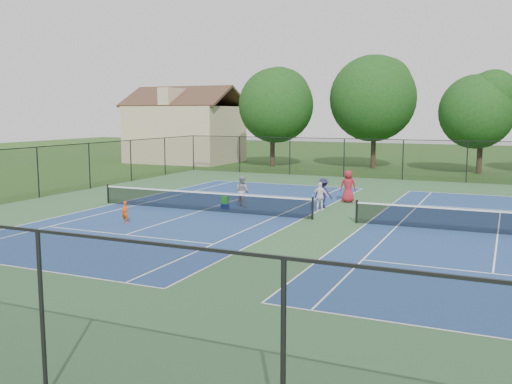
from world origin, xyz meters
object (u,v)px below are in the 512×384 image
at_px(clapboard_house, 185,131).
at_px(instructor, 242,191).
at_px(child_player, 125,212).
at_px(bystander_a, 320,197).
at_px(tree_back_b, 375,94).
at_px(tree_back_c, 482,107).
at_px(bystander_c, 348,186).
at_px(ball_hopper, 225,200).
at_px(bystander_b, 323,193).
at_px(tree_back_a, 273,101).
at_px(ball_crate, 225,206).

bearing_deg(clapboard_house, instructor, -52.93).
xyz_separation_m(child_player, bystander_a, (7.07, 6.78, 0.24)).
height_order(tree_back_b, tree_back_c, tree_back_b).
xyz_separation_m(child_player, bystander_c, (7.62, 10.13, 0.40)).
bearing_deg(instructor, tree_back_c, -93.58).
relative_size(instructor, ball_hopper, 4.24).
relative_size(instructor, bystander_b, 1.05).
height_order(tree_back_c, child_player, tree_back_c).
distance_m(tree_back_c, bystander_c, 20.63).
bearing_deg(tree_back_a, tree_back_b, 12.53).
xyz_separation_m(tree_back_c, bystander_b, (-6.59, -21.61, -4.69)).
relative_size(tree_back_a, ball_crate, 24.40).
height_order(ball_crate, ball_hopper, ball_hopper).
xyz_separation_m(bystander_c, ball_hopper, (-5.29, -4.76, -0.43)).
height_order(child_player, bystander_c, bystander_c).
xyz_separation_m(instructor, ball_crate, (-0.46, -1.13, -0.68)).
height_order(tree_back_b, bystander_a, tree_back_b).
relative_size(clapboard_house, ball_hopper, 27.80).
bearing_deg(ball_hopper, bystander_a, 16.61).
xyz_separation_m(instructor, ball_hopper, (-0.46, -1.13, -0.35)).
bearing_deg(instructor, clapboard_house, -31.38).
height_order(tree_back_a, tree_back_b, tree_back_b).
bearing_deg(bystander_a, tree_back_a, -66.62).
xyz_separation_m(tree_back_a, clapboard_house, (-10.00, 1.00, -2.95)).
distance_m(tree_back_a, bystander_a, 25.05).
distance_m(tree_back_a, instructor, 23.63).
relative_size(tree_back_b, bystander_c, 5.51).
height_order(bystander_b, ball_hopper, bystander_b).
height_order(tree_back_a, clapboard_house, tree_back_a).
distance_m(tree_back_a, tree_back_c, 18.04).
height_order(bystander_b, bystander_c, bystander_c).
distance_m(bystander_c, ball_hopper, 7.13).
bearing_deg(bystander_a, ball_crate, 11.84).
distance_m(clapboard_house, ball_hopper, 29.42).
bearing_deg(clapboard_house, tree_back_c, 0.00).
bearing_deg(bystander_a, tree_back_b, -88.60).
bearing_deg(ball_hopper, child_player, -113.44).
bearing_deg(tree_back_c, child_player, -114.71).
xyz_separation_m(tree_back_b, ball_hopper, (-2.19, -25.00, -6.12)).
bearing_deg(instructor, bystander_a, -154.67).
bearing_deg(ball_crate, ball_hopper, 0.00).
bearing_deg(bystander_a, bystander_c, -104.17).
bearing_deg(tree_back_a, clapboard_house, 174.29).
height_order(tree_back_c, clapboard_house, tree_back_c).
xyz_separation_m(child_player, ball_crate, (2.33, 5.37, -0.37)).
xyz_separation_m(bystander_b, bystander_c, (0.70, 2.37, 0.12)).
height_order(tree_back_c, bystander_b, tree_back_c).
relative_size(bystander_b, ball_hopper, 4.05).
relative_size(child_player, ball_hopper, 2.62).
bearing_deg(bystander_c, tree_back_c, -125.90).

